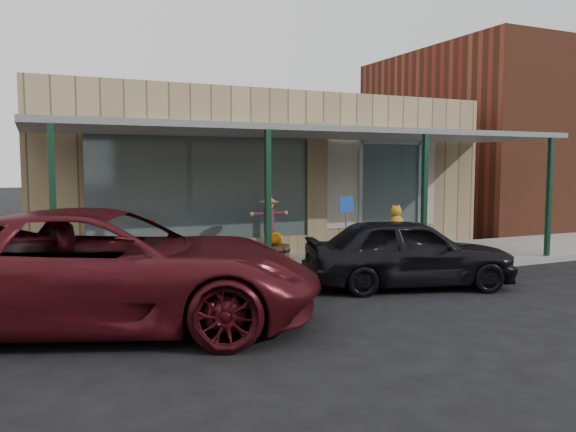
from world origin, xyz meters
name	(u,v)px	position (x,y,z in m)	size (l,w,h in m)	color
ground	(416,305)	(0.00, 0.00, 0.00)	(120.00, 120.00, 0.00)	black
sidewalk	(317,266)	(0.00, 3.60, 0.07)	(40.00, 3.20, 0.15)	gray
storefront	(247,174)	(0.00, 8.16, 2.09)	(12.00, 6.25, 4.20)	#98865D
awning	(319,135)	(0.00, 3.56, 3.01)	(12.00, 3.00, 3.04)	slate
block_buildings_near	(293,121)	(2.01, 9.20, 3.77)	(61.00, 8.00, 8.00)	brown
barrel_scarecrow	(269,241)	(-1.04, 3.94, 0.66)	(0.91, 0.68, 1.51)	#4F311F
barrel_pumpkin	(275,252)	(-0.99, 3.72, 0.43)	(0.86, 0.86, 0.78)	#4F311F
handicap_sign	(346,223)	(0.03, 2.40, 1.15)	(0.32, 0.04, 1.55)	gray
parked_sedan	(408,252)	(0.71, 1.22, 0.68)	(4.27, 2.68, 1.54)	black
car_maroon	(107,268)	(-4.86, 0.81, 0.86)	(2.84, 6.16, 1.71)	#4B0F16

